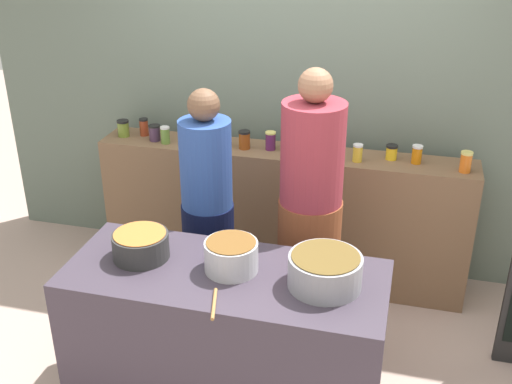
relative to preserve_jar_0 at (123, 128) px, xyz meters
The scene contains 24 objects.
ground 1.96m from the preserve_jar_0, 41.75° to the right, with size 12.00×12.00×0.00m, color tan.
storefront_wall 1.34m from the preserve_jar_0, 16.59° to the left, with size 4.80×0.12×3.00m, color slate.
display_shelf 1.35m from the preserve_jar_0, ahead, with size 2.70×0.36×1.03m, color brown.
prep_table 1.96m from the preserve_jar_0, 48.71° to the right, with size 1.70×0.70×0.88m, color #3B323E.
preserve_jar_0 is the anchor object (origin of this frame).
preserve_jar_1 0.15m from the preserve_jar_0, 21.33° to the left, with size 0.07×0.07×0.13m.
preserve_jar_2 0.26m from the preserve_jar_0, ahead, with size 0.08×0.08×0.12m.
preserve_jar_3 0.36m from the preserve_jar_0, ahead, with size 0.07×0.07×0.13m.
preserve_jar_4 0.80m from the preserve_jar_0, ahead, with size 0.08×0.08×0.10m.
preserve_jar_5 0.94m from the preserve_jar_0, ahead, with size 0.08×0.08×0.13m.
preserve_jar_6 1.13m from the preserve_jar_0, ahead, with size 0.08×0.08×0.13m.
preserve_jar_7 1.25m from the preserve_jar_0, ahead, with size 0.07×0.07×0.13m.
preserve_jar_8 1.37m from the preserve_jar_0, ahead, with size 0.07×0.07×0.14m.
preserve_jar_9 1.52m from the preserve_jar_0, ahead, with size 0.07×0.07×0.10m.
preserve_jar_10 1.75m from the preserve_jar_0, ahead, with size 0.07×0.07×0.12m.
preserve_jar_11 1.97m from the preserve_jar_0, ahead, with size 0.08×0.08×0.10m.
preserve_jar_12 2.14m from the preserve_jar_0, ahead, with size 0.07×0.07×0.13m.
preserve_jar_13 2.45m from the preserve_jar_0, ahead, with size 0.08×0.08×0.14m.
cooking_pot_left 1.54m from the preserve_jar_0, 61.48° to the right, with size 0.31×0.31×0.15m.
cooking_pot_center 1.84m from the preserve_jar_0, 47.35° to the right, with size 0.28×0.28×0.17m.
cooking_pot_right 2.22m from the preserve_jar_0, 38.30° to the right, with size 0.37×0.37×0.17m.
wooden_spoon 2.10m from the preserve_jar_0, 53.17° to the right, with size 0.02×0.02×0.24m, color #9E703D.
cook_with_tongs 1.19m from the preserve_jar_0, 38.23° to the right, with size 0.33×0.33×1.66m.
cook_in_cap 1.71m from the preserve_jar_0, 23.80° to the right, with size 0.39×0.39×1.82m.
Camera 1 is at (0.86, -2.93, 2.67)m, focal length 43.84 mm.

